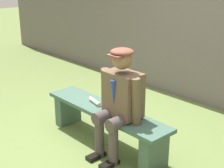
# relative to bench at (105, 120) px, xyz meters

# --- Properties ---
(ground_plane) EXTENTS (30.00, 30.00, 0.00)m
(ground_plane) POSITION_rel_bench_xyz_m (0.00, 0.00, -0.32)
(ground_plane) COLOR olive
(bench) EXTENTS (1.88, 0.41, 0.48)m
(bench) POSITION_rel_bench_xyz_m (0.00, 0.00, 0.00)
(bench) COLOR #416253
(bench) RESTS_ON ground
(seated_man) EXTENTS (0.60, 0.58, 1.29)m
(seated_man) POSITION_rel_bench_xyz_m (-0.31, 0.06, 0.40)
(seated_man) COLOR brown
(seated_man) RESTS_ON ground
(rolled_magazine) EXTENTS (0.25, 0.10, 0.05)m
(rolled_magazine) POSITION_rel_bench_xyz_m (0.21, -0.01, 0.18)
(rolled_magazine) COLOR beige
(rolled_magazine) RESTS_ON bench
(stadium_wall) EXTENTS (12.00, 0.24, 2.26)m
(stadium_wall) POSITION_rel_bench_xyz_m (0.00, -2.15, 0.80)
(stadium_wall) COLOR #685F5D
(stadium_wall) RESTS_ON ground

